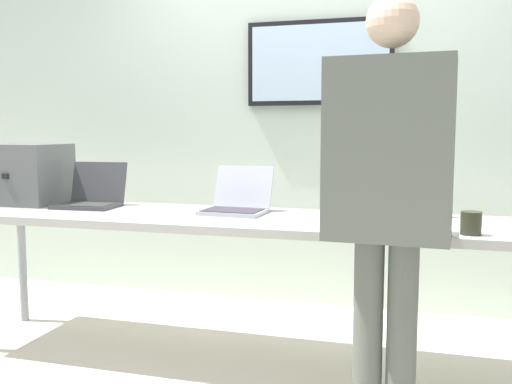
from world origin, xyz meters
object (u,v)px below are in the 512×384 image
Objects in this scene: coffee_mug at (471,223)px; laptop_station_0 at (91,196)px; workbench at (267,226)px; person at (389,183)px; equipment_box at (27,174)px; laptop_station_2 at (401,207)px; laptop_station_1 at (237,202)px.

laptop_station_0 is at bearing 169.74° from coffee_mug.
person is (0.62, -0.62, 0.29)m from workbench.
equipment_box reaches higher than laptop_station_2.
laptop_station_1 is 1.00× the size of laptop_station_2.
equipment_box is 0.25× the size of person.
laptop_station_2 is (1.71, 0.00, 0.00)m from laptop_station_0.
person is (-0.03, -0.74, 0.18)m from laptop_station_2.
person is (1.68, -0.73, 0.18)m from laptop_station_0.
laptop_station_1 reaches higher than workbench.
workbench is at bearing -30.38° from laptop_station_1.
laptop_station_2 is 0.47m from coffee_mug.
laptop_station_1 is at bearing -179.66° from laptop_station_2.
laptop_station_0 reaches higher than laptop_station_1.
laptop_station_2 is at bearing 10.20° from workbench.
workbench is 10.31× the size of laptop_station_2.
equipment_box is 1.22× the size of laptop_station_1.
person is 16.91× the size of coffee_mug.
workbench is 0.24m from laptop_station_1.
workbench is at bearing 134.94° from person.
workbench is 10.08× the size of laptop_station_0.
person is at bearing -130.58° from coffee_mug.
workbench is 1.08m from laptop_station_0.
equipment_box is 1.32m from laptop_station_1.
person is at bearing -92.29° from laptop_station_2.
laptop_station_1 is 3.44× the size of coffee_mug.
equipment_box is 2.47m from coffee_mug.
workbench is 8.45× the size of equipment_box.
equipment_box reaches higher than laptop_station_0.
coffee_mug is at bearing -10.26° from laptop_station_0.
coffee_mug is (2.00, -0.36, -0.01)m from laptop_station_0.
person is (0.81, -0.73, 0.19)m from laptop_station_1.
laptop_station_1 reaches higher than coffee_mug.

